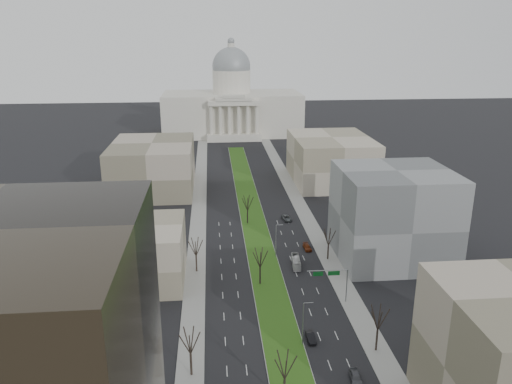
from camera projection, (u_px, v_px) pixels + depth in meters
ground at (254, 223)px, 157.04m from camera, size 600.00×600.00×0.00m
median at (254, 224)px, 156.05m from camera, size 8.00×222.03×0.20m
sidewalk_left at (196, 259)px, 131.78m from camera, size 5.00×330.00×0.15m
sidewalk_right at (326, 254)px, 134.80m from camera, size 5.00×330.00×0.15m
capitol at (232, 106)px, 294.09m from camera, size 80.00×46.00×55.00m
building_beige_left at (129, 253)px, 118.86m from camera, size 26.00×22.00×14.00m
building_grey_right at (393, 215)px, 129.76m from camera, size 28.00×26.00×24.00m
building_far_left at (153, 166)px, 189.27m from camera, size 30.00×40.00×18.00m
building_far_right at (331, 159)px, 200.05m from camera, size 30.00×40.00×18.00m
tree_left_mid at (190, 341)px, 85.10m from camera, size 5.40×5.40×9.72m
tree_left_far at (196, 247)px, 123.11m from camera, size 5.28×5.28×9.50m
tree_right_mid at (379, 317)px, 91.81m from camera, size 5.52×5.52×9.94m
tree_right_far at (329, 237)px, 129.97m from camera, size 5.04×5.04×9.07m
tree_median_a at (285, 365)px, 78.82m from camera, size 5.40×5.40×9.72m
tree_median_b at (260, 257)px, 116.78m from camera, size 5.40×5.40×9.72m
tree_median_c at (247, 203)px, 154.75m from camera, size 5.40×5.40×9.72m
streetlamp_median_b at (303, 323)px, 94.21m from camera, size 1.90×0.20×9.16m
streetlamp_median_c at (276, 240)px, 132.18m from camera, size 1.90×0.20×9.16m
mast_arm_signs at (335, 278)px, 108.92m from camera, size 9.12×0.24×8.09m
car_grey_near at (356, 377)px, 85.44m from camera, size 2.26×4.83×1.60m
car_black at (311, 337)px, 96.97m from camera, size 1.60×4.37×1.43m
car_red at (307, 247)px, 137.88m from camera, size 2.07×4.65×1.33m
car_grey_far at (287, 218)px, 159.48m from camera, size 3.08×5.49×1.45m
box_van at (296, 262)px, 127.97m from camera, size 2.53×8.19×2.25m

